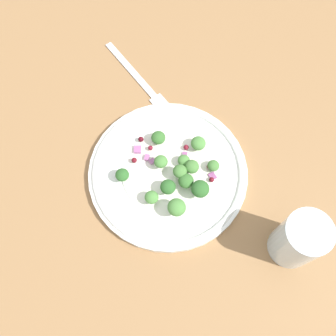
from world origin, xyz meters
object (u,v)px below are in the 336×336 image
object	(u,v)px
broccoli_floret_1	(168,187)
water_glass	(299,240)
plate	(168,172)
broccoli_floret_0	(184,161)
fork	(140,80)
broccoli_floret_2	(192,167)

from	to	relation	value
broccoli_floret_1	water_glass	bearing A→B (deg)	107.82
plate	broccoli_floret_1	size ratio (longest dim) A/B	10.60
broccoli_floret_0	water_glass	distance (cm)	21.00
water_glass	fork	bearing A→B (deg)	-99.38
broccoli_floret_1	water_glass	distance (cm)	20.55
fork	broccoli_floret_1	bearing A→B (deg)	56.04
fork	broccoli_floret_2	bearing A→B (deg)	68.64
broccoli_floret_0	water_glass	size ratio (longest dim) A/B	0.20
plate	broccoli_floret_1	world-z (taller)	broccoli_floret_1
broccoli_floret_2	water_glass	size ratio (longest dim) A/B	0.23
broccoli_floret_0	fork	distance (cm)	18.92
broccoli_floret_2	fork	bearing A→B (deg)	-111.36
fork	plate	bearing A→B (deg)	58.33
broccoli_floret_1	broccoli_floret_2	xyz separation A→B (cm)	(-5.09, 0.44, -0.06)
broccoli_floret_0	broccoli_floret_1	size ratio (longest dim) A/B	0.82
broccoli_floret_2	broccoli_floret_1	bearing A→B (deg)	-4.96
plate	water_glass	bearing A→B (deg)	99.91
fork	water_glass	bearing A→B (deg)	80.62
broccoli_floret_2	water_glass	bearing A→B (deg)	93.51
broccoli_floret_0	broccoli_floret_1	distance (cm)	5.41
plate	broccoli_floret_2	world-z (taller)	broccoli_floret_2
broccoli_floret_1	fork	size ratio (longest dim) A/B	0.13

